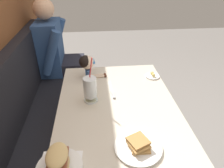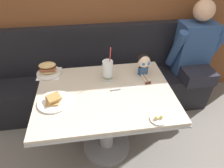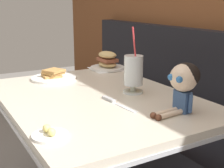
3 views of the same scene
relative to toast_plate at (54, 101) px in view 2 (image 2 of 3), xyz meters
name	(u,v)px [view 2 (image 2 of 3)]	position (x,y,z in m)	size (l,w,h in m)	color
ground_plane	(109,161)	(0.40, -0.12, -0.76)	(8.00, 8.00, 0.00)	gray
wood_panel_wall	(95,3)	(0.40, 0.93, 0.44)	(4.40, 0.08, 2.40)	brown
booth_bench	(100,84)	(0.40, 0.69, -0.43)	(2.60, 0.48, 1.00)	black
diner_table	(106,109)	(0.40, 0.06, -0.21)	(1.11, 0.81, 0.74)	beige
toast_plate	(54,101)	(0.00, 0.00, 0.00)	(0.25, 0.25, 0.06)	white
milkshake_glass	(108,69)	(0.44, 0.24, 0.09)	(0.10, 0.10, 0.32)	silver
sandwich_plate	(48,70)	(-0.08, 0.39, 0.03)	(0.22, 0.22, 0.12)	white
butter_saucer	(159,118)	(0.73, -0.27, -0.01)	(0.12, 0.12, 0.04)	white
butter_knife	(120,89)	(0.52, 0.08, -0.01)	(0.24, 0.04, 0.01)	silver
seated_doll	(144,62)	(0.76, 0.26, 0.11)	(0.12, 0.22, 0.20)	#385689
diner_patron	(195,49)	(1.47, 0.64, -0.01)	(0.55, 0.48, 0.81)	#2D4C7F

